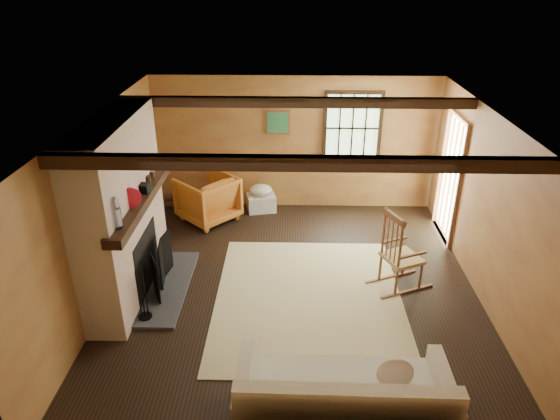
{
  "coord_description": "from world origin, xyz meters",
  "views": [
    {
      "loc": [
        -0.05,
        -5.72,
        4.04
      ],
      "look_at": [
        -0.2,
        0.4,
        1.04
      ],
      "focal_mm": 32.0,
      "sensor_mm": 36.0,
      "label": 1
    }
  ],
  "objects_px": {
    "fireplace": "(124,217)",
    "armchair": "(208,198)",
    "sofa": "(343,404)",
    "laundry_basket": "(261,203)",
    "rocking_chair": "(400,256)"
  },
  "relations": [
    {
      "from": "fireplace",
      "to": "armchair",
      "type": "height_order",
      "value": "fireplace"
    },
    {
      "from": "sofa",
      "to": "laundry_basket",
      "type": "height_order",
      "value": "sofa"
    },
    {
      "from": "rocking_chair",
      "to": "laundry_basket",
      "type": "distance_m",
      "value": 3.14
    },
    {
      "from": "rocking_chair",
      "to": "armchair",
      "type": "relative_size",
      "value": 1.3
    },
    {
      "from": "sofa",
      "to": "laundry_basket",
      "type": "relative_size",
      "value": 4.08
    },
    {
      "from": "fireplace",
      "to": "rocking_chair",
      "type": "height_order",
      "value": "fireplace"
    },
    {
      "from": "sofa",
      "to": "armchair",
      "type": "distance_m",
      "value": 4.81
    },
    {
      "from": "fireplace",
      "to": "rocking_chair",
      "type": "bearing_deg",
      "value": 2.34
    },
    {
      "from": "sofa",
      "to": "laundry_basket",
      "type": "xyz_separation_m",
      "value": [
        -1.07,
        4.78,
        -0.14
      ]
    },
    {
      "from": "rocking_chair",
      "to": "armchair",
      "type": "distance_m",
      "value": 3.55
    },
    {
      "from": "sofa",
      "to": "fireplace",
      "type": "bearing_deg",
      "value": 140.73
    },
    {
      "from": "rocking_chair",
      "to": "armchair",
      "type": "bearing_deg",
      "value": 32.41
    },
    {
      "from": "rocking_chair",
      "to": "fireplace",
      "type": "bearing_deg",
      "value": 68.61
    },
    {
      "from": "armchair",
      "to": "rocking_chair",
      "type": "bearing_deg",
      "value": 99.48
    },
    {
      "from": "rocking_chair",
      "to": "armchair",
      "type": "xyz_separation_m",
      "value": [
        -2.94,
        1.98,
        -0.08
      ]
    }
  ]
}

